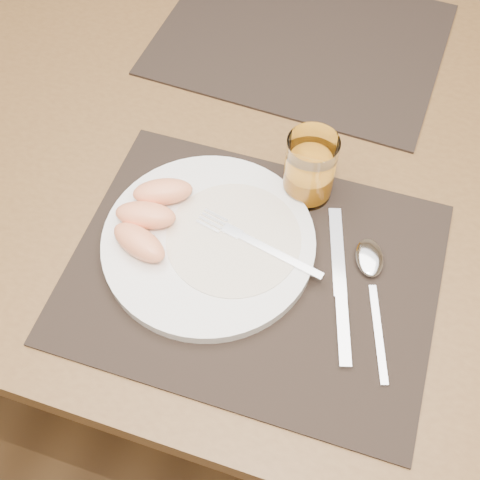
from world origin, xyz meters
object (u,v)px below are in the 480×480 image
at_px(table, 276,176).
at_px(spoon, 371,268).
at_px(placemat_near, 253,271).
at_px(placemat_far, 301,39).
at_px(knife, 341,296).
at_px(fork, 249,240).
at_px(plate, 209,242).
at_px(juice_glass, 309,171).

bearing_deg(table, spoon, -46.15).
bearing_deg(placemat_near, table, 97.76).
relative_size(placemat_near, placemat_far, 1.00).
xyz_separation_m(placemat_far, knife, (0.17, -0.44, 0.00)).
distance_m(placemat_far, fork, 0.41).
height_order(plate, spoon, plate).
distance_m(table, plate, 0.23).
bearing_deg(placemat_near, placemat_far, 97.33).
xyz_separation_m(placemat_far, juice_glass, (0.09, -0.30, 0.05)).
bearing_deg(juice_glass, plate, -128.39).
xyz_separation_m(table, juice_glass, (0.06, -0.08, 0.13)).
height_order(table, spoon, spoon).
relative_size(placemat_far, knife, 2.09).
bearing_deg(fork, knife, -14.43).
bearing_deg(spoon, placemat_far, 116.23).
height_order(table, plate, plate).
xyz_separation_m(placemat_far, plate, (-0.01, -0.42, 0.01)).
distance_m(placemat_near, juice_glass, 0.15).
relative_size(placemat_near, juice_glass, 4.51).
relative_size(table, knife, 6.50).
height_order(spoon, juice_glass, juice_glass).
relative_size(placemat_far, plate, 1.67).
bearing_deg(juice_glass, spoon, -41.56).
xyz_separation_m(placemat_near, knife, (0.11, -0.00, 0.00)).
bearing_deg(spoon, knife, -119.44).
bearing_deg(placemat_far, spoon, -63.77).
bearing_deg(spoon, fork, -174.58).
height_order(placemat_near, plate, plate).
height_order(placemat_near, spoon, spoon).
xyz_separation_m(knife, spoon, (0.03, 0.05, 0.00)).
bearing_deg(placemat_far, table, -83.10).
bearing_deg(placemat_near, spoon, 18.21).
height_order(plate, knife, plate).
bearing_deg(placemat_far, juice_glass, -73.69).
height_order(placemat_far, juice_glass, juice_glass).
height_order(placemat_far, plate, plate).
distance_m(placemat_near, plate, 0.07).
relative_size(fork, juice_glass, 1.74).
bearing_deg(fork, placemat_far, 95.63).
relative_size(plate, knife, 1.25).
bearing_deg(knife, juice_glass, 119.37).
xyz_separation_m(table, placemat_near, (0.03, -0.22, 0.09)).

